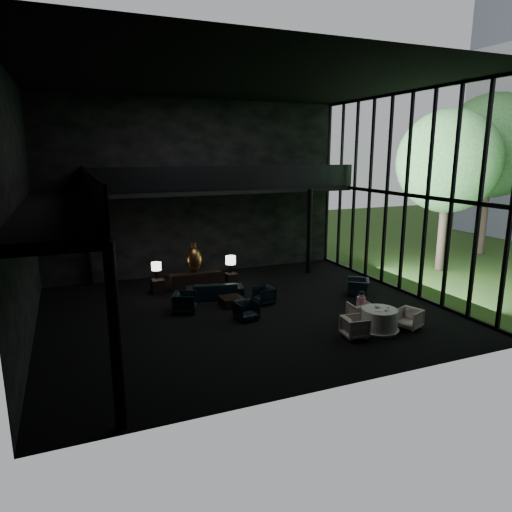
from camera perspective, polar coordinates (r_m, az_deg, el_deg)
name	(u,v)px	position (r m, az deg, el deg)	size (l,w,h in m)	color
floor	(245,311)	(16.74, -1.35, -6.94)	(14.00, 12.00, 0.02)	black
ceiling	(244,79)	(15.93, -1.51, 21.27)	(14.00, 12.00, 0.02)	black
wall_back	(198,189)	(21.53, -7.22, 8.31)	(14.00, 0.04, 8.00)	black
wall_front	(340,227)	(10.51, 10.42, 3.53)	(14.00, 0.04, 8.00)	black
wall_left	(18,211)	(14.86, -27.61, 4.96)	(0.04, 12.00, 8.00)	black
curtain_wall	(406,195)	(19.43, 18.24, 7.29)	(0.20, 12.00, 8.00)	black
mezzanine_left	(56,210)	(14.81, -23.75, 5.31)	(2.00, 12.00, 0.25)	black
mezzanine_back	(226,190)	(20.86, -3.81, 8.24)	(12.00, 2.00, 0.25)	black
railing_left	(90,188)	(14.76, -20.06, 7.94)	(0.06, 12.00, 1.00)	black
railing_back	(233,178)	(19.88, -2.90, 9.76)	(12.00, 0.06, 1.00)	black
column_sw	(115,339)	(9.75, -17.21, -9.84)	(0.24, 0.24, 4.00)	black
column_nw	(88,240)	(20.74, -20.28, 1.87)	(0.24, 0.24, 4.00)	black
column_ne	(309,232)	(21.74, 6.67, 3.05)	(0.24, 0.24, 4.00)	black
tree_near	(448,162)	(23.59, 22.90, 10.81)	(4.80, 4.80, 7.65)	#382D23
tree_far	(492,146)	(28.61, 27.40, 12.09)	(5.60, 5.60, 8.80)	#382D23
console	(196,281)	(19.53, -7.52, -3.08)	(2.17, 0.49, 0.69)	black
bronze_urn	(194,259)	(19.52, -7.77, -0.40)	(0.68, 0.68, 1.27)	#B77B45
side_table_left	(158,286)	(19.23, -12.14, -3.70)	(0.52, 0.52, 0.57)	black
table_lamp_left	(156,267)	(19.22, -12.36, -1.34)	(0.40, 0.40, 0.67)	black
side_table_right	(232,279)	(19.99, -3.07, -2.88)	(0.46, 0.46, 0.51)	black
table_lamp_right	(231,261)	(19.89, -3.20, -0.61)	(0.45, 0.45, 0.75)	black
sofa	(215,286)	(18.17, -5.18, -3.80)	(2.44, 0.71, 0.95)	black
lounge_armchair_west	(185,301)	(16.71, -8.90, -5.59)	(0.83, 0.77, 0.85)	black
lounge_armchair_east	(264,295)	(17.49, 1.01, -4.94)	(0.63, 0.59, 0.65)	black
lounge_armchair_south	(246,310)	(15.83, -1.21, -6.80)	(0.67, 0.62, 0.69)	black
window_armchair	(358,285)	(19.07, 12.68, -3.59)	(0.86, 0.56, 0.75)	black
coffee_table	(231,301)	(17.29, -3.12, -5.68)	(0.80, 0.80, 0.35)	black
dining_table	(379,322)	(15.38, 15.14, -7.93)	(1.29, 1.29, 0.75)	white
dining_chair_north	(360,312)	(16.07, 12.88, -6.81)	(0.67, 0.63, 0.69)	beige
dining_chair_east	(409,318)	(15.94, 18.60, -7.41)	(0.64, 0.60, 0.66)	#B6B099
dining_chair_west	(355,326)	(14.72, 12.27, -8.61)	(0.69, 0.64, 0.71)	beige
child	(361,300)	(15.95, 13.01, -5.39)	(0.30, 0.30, 0.64)	#F3ABC9
plate_a	(379,311)	(15.07, 15.08, -6.62)	(0.23, 0.23, 0.01)	white
plate_b	(381,307)	(15.47, 15.35, -6.12)	(0.22, 0.22, 0.01)	white
saucer	(389,309)	(15.29, 16.24, -6.42)	(0.16, 0.16, 0.01)	white
coffee_cup	(388,307)	(15.36, 16.21, -6.19)	(0.08, 0.08, 0.06)	white
cereal_bowl	(377,307)	(15.34, 14.91, -6.12)	(0.17, 0.17, 0.09)	white
cream_pot	(386,310)	(15.07, 15.91, -6.56)	(0.06, 0.06, 0.07)	#99999E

